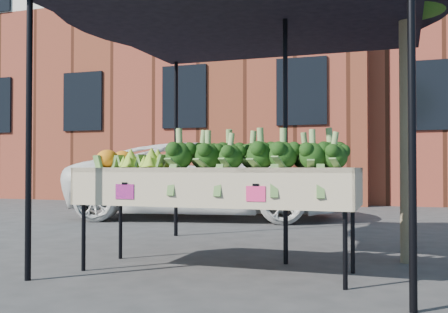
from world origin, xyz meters
TOP-DOWN VIEW (x-y plane):
  - ground at (0.00, 0.00)m, footprint 90.00×90.00m
  - table at (0.23, -0.07)m, footprint 2.40×0.81m
  - canopy at (0.37, 0.57)m, footprint 3.16×3.16m
  - broccoli_heap at (0.59, -0.05)m, footprint 1.57×0.60m
  - romanesco_cluster at (-0.43, -0.04)m, footprint 0.45×0.59m
  - cauliflower_pair at (-0.80, -0.01)m, footprint 0.25×0.45m
  - vehicle at (-1.58, 4.51)m, footprint 1.73×2.44m
  - street_tree at (1.80, 0.92)m, footprint 2.07×2.07m
  - building_left at (-5.00, 12.00)m, footprint 12.00×8.00m

SIDE VIEW (x-z plane):
  - ground at x=0.00m, z-range 0.00..0.00m
  - table at x=0.23m, z-range 0.00..0.90m
  - cauliflower_pair at x=-0.80m, z-range 0.90..1.10m
  - romanesco_cluster at x=-0.43m, z-range 0.90..1.12m
  - broccoli_heap at x=0.59m, z-range 0.90..1.19m
  - canopy at x=0.37m, z-range 0.00..2.74m
  - street_tree at x=1.80m, z-range 0.00..4.09m
  - vehicle at x=-1.58m, z-range 0.00..4.84m
  - building_left at x=-5.00m, z-range 0.00..9.00m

